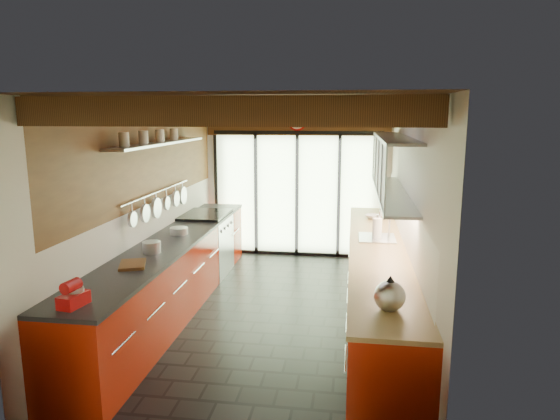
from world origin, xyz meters
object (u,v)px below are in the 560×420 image
object	(u,v)px
bowl	(373,217)
stand_mixer	(74,295)
kettle	(390,294)
paper_towel	(377,229)
soap_bottle	(376,229)

from	to	relation	value
bowl	stand_mixer	bearing A→B (deg)	-123.24
kettle	bowl	bearing A→B (deg)	90.00
stand_mixer	paper_towel	bearing A→B (deg)	45.55
stand_mixer	bowl	bearing A→B (deg)	56.76
stand_mixer	kettle	xyz separation A→B (m)	(2.54, 0.29, 0.04)
kettle	paper_towel	world-z (taller)	paper_towel
stand_mixer	soap_bottle	world-z (taller)	stand_mixer
soap_bottle	bowl	bearing A→B (deg)	90.00
stand_mixer	soap_bottle	distance (m)	3.74
paper_towel	stand_mixer	bearing A→B (deg)	-134.45
kettle	paper_towel	xyz separation A→B (m)	(-0.00, 2.30, 0.00)
soap_bottle	bowl	distance (m)	1.13
stand_mixer	soap_bottle	size ratio (longest dim) A/B	1.42
stand_mixer	bowl	distance (m)	4.63
paper_towel	bowl	bearing A→B (deg)	90.00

